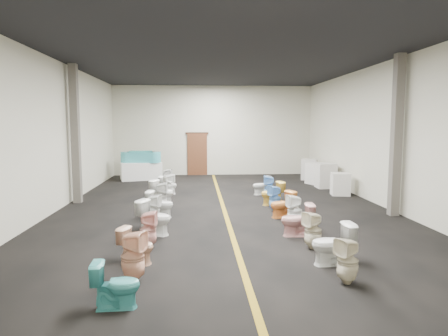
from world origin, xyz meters
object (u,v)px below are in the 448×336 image
Objects in this scene: appliance_crate_c at (318,174)px; toilet_left_0 at (116,285)px; toilet_right_6 at (275,198)px; toilet_right_9 at (261,185)px; display_table at (141,171)px; toilet_right_0 at (348,261)px; toilet_left_6 at (160,204)px; toilet_right_3 at (297,220)px; toilet_left_7 at (161,196)px; toilet_left_3 at (148,230)px; toilet_left_11 at (167,180)px; appliance_crate_d at (309,169)px; toilet_left_9 at (168,186)px; toilet_left_4 at (155,218)px; toilet_left_10 at (168,185)px; toilet_right_5 at (282,204)px; toilet_left_5 at (153,210)px; toilet_right_2 at (313,230)px; toilet_left_8 at (162,192)px; bathtub at (141,157)px; toilet_left_2 at (137,246)px; appliance_crate_a at (340,184)px; appliance_crate_b at (326,176)px; toilet_left_1 at (133,257)px; toilet_right_1 at (333,244)px; toilet_right_8 at (270,188)px; toilet_right_4 at (295,211)px; toilet_right_7 at (272,193)px.

appliance_crate_c is 1.35× the size of toilet_left_0.
toilet_right_9 is (0.06, 2.84, -0.05)m from toilet_right_6.
display_table is 13.53m from toilet_right_0.
display_table is 2.44× the size of toilet_left_6.
toilet_right_6 reaches higher than toilet_right_3.
appliance_crate_c reaches higher than toilet_left_7.
toilet_left_11 reaches higher than toilet_left_3.
appliance_crate_d is 14.15m from toilet_left_0.
toilet_left_3 is 0.93× the size of toilet_left_11.
toilet_left_9 is at bearing 3.20° from toilet_left_3.
toilet_left_4 is 5.48m from toilet_left_10.
toilet_left_10 is 3.46m from toilet_right_9.
toilet_right_5 is at bearing 157.10° from toilet_right_0.
toilet_left_0 is 0.88× the size of toilet_right_0.
toilet_left_5 is 1.00× the size of toilet_right_2.
toilet_left_5 reaches higher than toilet_left_8.
bathtub reaches higher than toilet_left_4.
toilet_right_3 is at bearing -24.62° from toilet_right_5.
toilet_left_2 is at bearing -160.44° from toilet_left_4.
appliance_crate_a is at bearing 136.97° from toilet_right_0.
appliance_crate_b is 1.16× the size of toilet_left_1.
toilet_left_3 is (-6.23, -9.90, -0.09)m from appliance_crate_d.
toilet_left_4 is 3.32m from toilet_right_3.
toilet_left_9 is (0.12, 6.51, 0.09)m from toilet_left_2.
display_table is at bearing 24.23° from toilet_left_1.
toilet_right_0 is at bearing -4.55° from toilet_right_1.
toilet_right_8 is (3.66, -2.20, -0.01)m from toilet_left_11.
toilet_right_4 is 1.78m from toilet_right_6.
toilet_left_7 reaches higher than toilet_right_8.
toilet_left_1 is 7.39m from toilet_left_9.
toilet_left_2 is 1.01× the size of toilet_left_10.
toilet_left_2 is 0.86× the size of toilet_right_1.
toilet_right_1 is at bearing -7.95° from toilet_right_4.
toilet_right_4 is at bearing -143.62° from toilet_left_11.
display_table is 11.85m from toilet_right_2.
toilet_left_2 is (-6.33, -10.83, -0.14)m from appliance_crate_d.
toilet_left_6 is 3.92m from toilet_right_3.
toilet_right_2 is at bearing -107.66° from appliance_crate_c.
toilet_left_4 is 4.01m from toilet_right_6.
toilet_right_3 is 3.56m from toilet_right_7.
toilet_left_8 reaches higher than toilet_left_2.
toilet_left_9 is at bearing 16.68° from toilet_left_1.
toilet_right_9 is (-0.12, 1.00, -0.08)m from toilet_right_8.
toilet_right_9 is (-0.10, 4.62, -0.07)m from toilet_right_4.
toilet_right_2 is 1.03× the size of toilet_right_3.
toilet_left_2 is 6.51m from toilet_left_9.
toilet_right_4 is 1.01m from toilet_right_5.
toilet_right_6 is at bearing -113.78° from appliance_crate_d.
toilet_left_2 is 7.42m from toilet_left_10.
toilet_right_4 is at bearing -106.87° from toilet_left_8.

